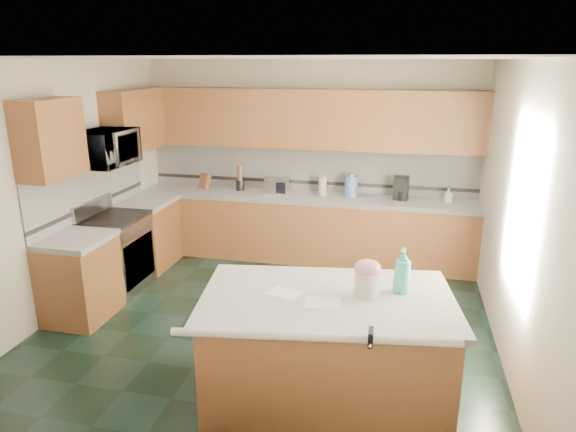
% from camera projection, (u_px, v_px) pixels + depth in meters
% --- Properties ---
extents(floor, '(4.60, 4.60, 0.00)m').
position_uv_depth(floor, '(267.00, 326.00, 5.40)').
color(floor, black).
rests_on(floor, ground).
extents(ceiling, '(4.60, 4.60, 0.00)m').
position_uv_depth(ceiling, '(263.00, 58.00, 4.62)').
color(ceiling, white).
rests_on(ceiling, ground).
extents(wall_back, '(4.60, 0.04, 2.70)m').
position_uv_depth(wall_back, '(309.00, 160.00, 7.18)').
color(wall_back, beige).
rests_on(wall_back, ground).
extents(wall_front, '(4.60, 0.04, 2.70)m').
position_uv_depth(wall_front, '(155.00, 310.00, 2.85)').
color(wall_front, beige).
rests_on(wall_front, ground).
extents(wall_left, '(0.04, 4.60, 2.70)m').
position_uv_depth(wall_left, '(57.00, 190.00, 5.51)').
color(wall_left, beige).
rests_on(wall_left, ground).
extents(wall_right, '(0.04, 4.60, 2.70)m').
position_uv_depth(wall_right, '(519.00, 218.00, 4.52)').
color(wall_right, beige).
rests_on(wall_right, ground).
extents(back_base_cab, '(4.60, 0.60, 0.86)m').
position_uv_depth(back_base_cab, '(304.00, 229.00, 7.15)').
color(back_base_cab, '#523217').
rests_on(back_base_cab, ground).
extents(back_countertop, '(4.60, 0.64, 0.06)m').
position_uv_depth(back_countertop, '(304.00, 197.00, 7.01)').
color(back_countertop, white).
rests_on(back_countertop, back_base_cab).
extents(back_upper_cab, '(4.60, 0.33, 0.78)m').
position_uv_depth(back_upper_cab, '(307.00, 119.00, 6.84)').
color(back_upper_cab, '#523217').
rests_on(back_upper_cab, wall_back).
extents(back_backsplash, '(4.60, 0.02, 0.63)m').
position_uv_depth(back_backsplash, '(308.00, 169.00, 7.18)').
color(back_backsplash, silver).
rests_on(back_backsplash, back_countertop).
extents(back_accent_band, '(4.60, 0.01, 0.05)m').
position_uv_depth(back_accent_band, '(308.00, 182.00, 7.23)').
color(back_accent_band, black).
rests_on(back_accent_band, back_countertop).
extents(left_base_cab_rear, '(0.60, 0.82, 0.86)m').
position_uv_depth(left_base_cab_rear, '(148.00, 235.00, 6.91)').
color(left_base_cab_rear, '#523217').
rests_on(left_base_cab_rear, ground).
extents(left_counter_rear, '(0.64, 0.82, 0.06)m').
position_uv_depth(left_counter_rear, '(145.00, 202.00, 6.78)').
color(left_counter_rear, white).
rests_on(left_counter_rear, left_base_cab_rear).
extents(left_base_cab_front, '(0.60, 0.72, 0.86)m').
position_uv_depth(left_base_cab_front, '(80.00, 280.00, 5.48)').
color(left_base_cab_front, '#523217').
rests_on(left_base_cab_front, ground).
extents(left_counter_front, '(0.64, 0.72, 0.06)m').
position_uv_depth(left_counter_front, '(75.00, 240.00, 5.35)').
color(left_counter_front, white).
rests_on(left_counter_front, left_base_cab_front).
extents(left_backsplash, '(0.02, 2.30, 0.63)m').
position_uv_depth(left_backsplash, '(91.00, 189.00, 6.05)').
color(left_backsplash, silver).
rests_on(left_backsplash, wall_left).
extents(left_accent_band, '(0.01, 2.30, 0.05)m').
position_uv_depth(left_accent_band, '(93.00, 205.00, 6.10)').
color(left_accent_band, black).
rests_on(left_accent_band, wall_left).
extents(left_upper_cab_rear, '(0.33, 1.09, 0.78)m').
position_uv_depth(left_upper_cab_rear, '(134.00, 121.00, 6.63)').
color(left_upper_cab_rear, '#523217').
rests_on(left_upper_cab_rear, wall_left).
extents(left_upper_cab_front, '(0.33, 0.72, 0.78)m').
position_uv_depth(left_upper_cab_front, '(50.00, 139.00, 5.08)').
color(left_upper_cab_front, '#523217').
rests_on(left_upper_cab_front, wall_left).
extents(range_body, '(0.60, 0.76, 0.88)m').
position_uv_depth(range_body, '(117.00, 255.00, 6.17)').
color(range_body, '#B7B7BC').
rests_on(range_body, ground).
extents(range_oven_door, '(0.02, 0.68, 0.55)m').
position_uv_depth(range_oven_door, '(139.00, 260.00, 6.12)').
color(range_oven_door, black).
rests_on(range_oven_door, range_body).
extents(range_cooktop, '(0.62, 0.78, 0.04)m').
position_uv_depth(range_cooktop, '(113.00, 219.00, 6.04)').
color(range_cooktop, black).
rests_on(range_cooktop, range_body).
extents(range_handle, '(0.02, 0.66, 0.02)m').
position_uv_depth(range_handle, '(139.00, 230.00, 6.00)').
color(range_handle, '#B7B7BC').
rests_on(range_handle, range_body).
extents(range_backguard, '(0.06, 0.76, 0.18)m').
position_uv_depth(range_backguard, '(92.00, 207.00, 6.06)').
color(range_backguard, '#B7B7BC').
rests_on(range_backguard, range_body).
extents(microwave, '(0.50, 0.73, 0.41)m').
position_uv_depth(microwave, '(106.00, 148.00, 5.80)').
color(microwave, '#B7B7BC').
rests_on(microwave, wall_left).
extents(island_base, '(2.00, 1.33, 0.86)m').
position_uv_depth(island_base, '(326.00, 352.00, 4.13)').
color(island_base, '#523217').
rests_on(island_base, ground).
extents(island_top, '(2.12, 1.44, 0.06)m').
position_uv_depth(island_top, '(327.00, 300.00, 4.00)').
color(island_top, white).
rests_on(island_top, island_base).
extents(island_bullnose, '(1.95, 0.35, 0.06)m').
position_uv_depth(island_bullnose, '(314.00, 337.00, 3.46)').
color(island_bullnose, white).
rests_on(island_bullnose, island_base).
extents(treat_jar, '(0.25, 0.25, 0.20)m').
position_uv_depth(treat_jar, '(367.00, 284.00, 3.98)').
color(treat_jar, beige).
rests_on(treat_jar, island_top).
extents(treat_jar_lid, '(0.21, 0.21, 0.13)m').
position_uv_depth(treat_jar_lid, '(368.00, 268.00, 3.94)').
color(treat_jar_lid, pink).
rests_on(treat_jar_lid, treat_jar).
extents(treat_jar_knob, '(0.07, 0.02, 0.02)m').
position_uv_depth(treat_jar_knob, '(368.00, 263.00, 3.93)').
color(treat_jar_knob, tan).
rests_on(treat_jar_knob, treat_jar_lid).
extents(treat_jar_knob_end_l, '(0.04, 0.04, 0.04)m').
position_uv_depth(treat_jar_knob_end_l, '(363.00, 262.00, 3.94)').
color(treat_jar_knob_end_l, tan).
rests_on(treat_jar_knob_end_l, treat_jar_lid).
extents(treat_jar_knob_end_r, '(0.04, 0.04, 0.04)m').
position_uv_depth(treat_jar_knob_end_r, '(372.00, 263.00, 3.92)').
color(treat_jar_knob_end_r, tan).
rests_on(treat_jar_knob_end_r, treat_jar_lid).
extents(soap_bottle_island, '(0.17, 0.17, 0.37)m').
position_uv_depth(soap_bottle_island, '(403.00, 270.00, 4.02)').
color(soap_bottle_island, '#32B499').
rests_on(soap_bottle_island, island_top).
extents(paper_sheet_a, '(0.30, 0.24, 0.00)m').
position_uv_depth(paper_sheet_a, '(323.00, 303.00, 3.88)').
color(paper_sheet_a, white).
rests_on(paper_sheet_a, island_top).
extents(paper_sheet_b, '(0.30, 0.26, 0.00)m').
position_uv_depth(paper_sheet_b, '(285.00, 293.00, 4.04)').
color(paper_sheet_b, white).
rests_on(paper_sheet_b, island_top).
extents(clamp_body, '(0.04, 0.12, 0.10)m').
position_uv_depth(clamp_body, '(371.00, 337.00, 3.38)').
color(clamp_body, black).
rests_on(clamp_body, island_top).
extents(clamp_handle, '(0.02, 0.08, 0.02)m').
position_uv_depth(clamp_handle, '(370.00, 345.00, 3.33)').
color(clamp_handle, black).
rests_on(clamp_handle, island_top).
extents(knife_block, '(0.17, 0.19, 0.24)m').
position_uv_depth(knife_block, '(205.00, 181.00, 7.33)').
color(knife_block, '#472814').
rests_on(knife_block, back_countertop).
extents(utensil_crock, '(0.12, 0.12, 0.15)m').
position_uv_depth(utensil_crock, '(240.00, 185.00, 7.26)').
color(utensil_crock, black).
rests_on(utensil_crock, back_countertop).
extents(utensil_bundle, '(0.07, 0.07, 0.22)m').
position_uv_depth(utensil_bundle, '(240.00, 173.00, 7.21)').
color(utensil_bundle, '#472814').
rests_on(utensil_bundle, utensil_crock).
extents(toaster_oven, '(0.38, 0.29, 0.20)m').
position_uv_depth(toaster_oven, '(277.00, 186.00, 7.11)').
color(toaster_oven, '#B7B7BC').
rests_on(toaster_oven, back_countertop).
extents(toaster_oven_door, '(0.30, 0.01, 0.16)m').
position_uv_depth(toaster_oven_door, '(275.00, 188.00, 7.01)').
color(toaster_oven_door, black).
rests_on(toaster_oven_door, toaster_oven).
extents(paper_towel, '(0.11, 0.11, 0.24)m').
position_uv_depth(paper_towel, '(323.00, 186.00, 7.01)').
color(paper_towel, white).
rests_on(paper_towel, back_countertop).
extents(paper_towel_base, '(0.16, 0.16, 0.01)m').
position_uv_depth(paper_towel_base, '(322.00, 194.00, 7.05)').
color(paper_towel_base, '#B7B7BC').
rests_on(paper_towel_base, back_countertop).
extents(water_jug, '(0.17, 0.17, 0.28)m').
position_uv_depth(water_jug, '(351.00, 187.00, 6.89)').
color(water_jug, '#5578AA').
rests_on(water_jug, back_countertop).
extents(water_jug_neck, '(0.08, 0.08, 0.04)m').
position_uv_depth(water_jug_neck, '(351.00, 175.00, 6.84)').
color(water_jug_neck, '#5578AA').
rests_on(water_jug_neck, water_jug).
extents(coffee_maker, '(0.20, 0.22, 0.31)m').
position_uv_depth(coffee_maker, '(401.00, 188.00, 6.76)').
color(coffee_maker, black).
rests_on(coffee_maker, back_countertop).
extents(coffee_carafe, '(0.13, 0.13, 0.13)m').
position_uv_depth(coffee_carafe, '(401.00, 195.00, 6.74)').
color(coffee_carafe, black).
rests_on(coffee_carafe, back_countertop).
extents(soap_bottle_back, '(0.11, 0.11, 0.20)m').
position_uv_depth(soap_bottle_back, '(448.00, 195.00, 6.62)').
color(soap_bottle_back, white).
rests_on(soap_bottle_back, back_countertop).
extents(soap_back_cap, '(0.02, 0.02, 0.03)m').
position_uv_depth(soap_back_cap, '(449.00, 187.00, 6.59)').
color(soap_back_cap, red).
rests_on(soap_back_cap, soap_bottle_back).
extents(window_light_proxy, '(0.02, 1.40, 1.10)m').
position_uv_depth(window_light_proxy, '(522.00, 208.00, 4.30)').
color(window_light_proxy, white).
rests_on(window_light_proxy, wall_right).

